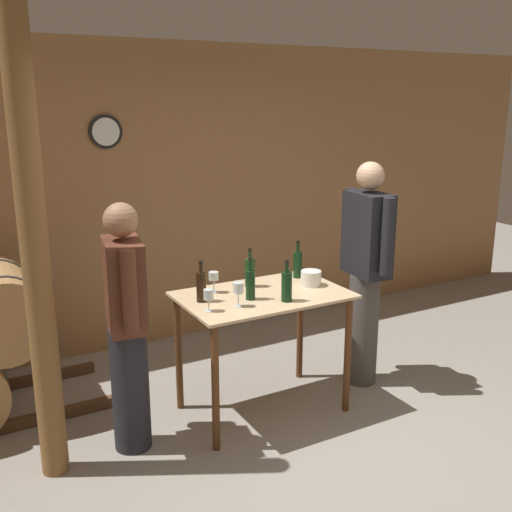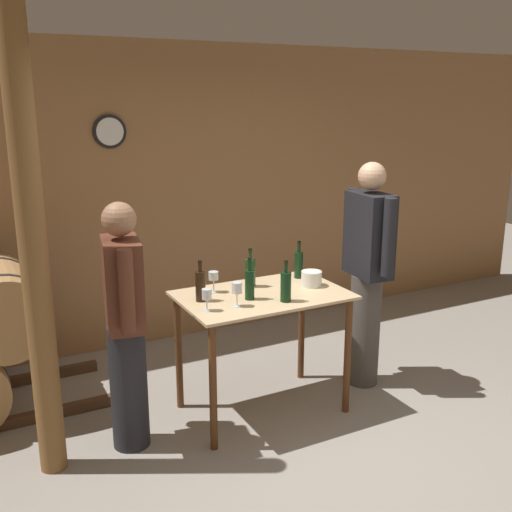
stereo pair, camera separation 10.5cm
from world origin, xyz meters
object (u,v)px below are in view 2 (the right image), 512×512
object	(u,v)px
wine_bottle_far_left	(200,285)
wine_bottle_center	(250,272)
wine_glass_near_left	(207,295)
ice_bucket	(311,279)
wooden_post	(34,257)
wine_bottle_left	(250,283)
wine_glass_near_center	(213,277)
wine_bottle_far_right	(299,264)
person_host	(367,270)
wine_bottle_right	(286,286)
wine_glass_near_right	(237,289)
person_visitor_with_scarf	(125,323)

from	to	relation	value
wine_bottle_far_left	wine_bottle_center	bearing A→B (deg)	16.43
wine_glass_near_left	ice_bucket	xyz separation A→B (m)	(0.88, 0.14, -0.05)
wooden_post	wine_bottle_far_left	size ratio (longest dim) A/B	9.51
wine_bottle_far_left	wine_bottle_left	world-z (taller)	wine_bottle_left
wine_glass_near_center	wine_bottle_far_right	bearing A→B (deg)	1.81
wine_bottle_far_right	person_host	distance (m)	0.54
wine_bottle_left	person_host	distance (m)	1.05
wine_bottle_center	wine_glass_near_center	xyz separation A→B (m)	(-0.29, 0.00, 0.00)
wine_bottle_right	person_host	distance (m)	0.88
wooden_post	wine_glass_near_right	size ratio (longest dim) A/B	16.42
wine_glass_near_right	wine_glass_near_left	bearing A→B (deg)	176.90
wine_glass_near_center	wine_bottle_left	bearing A→B (deg)	-58.67
wine_glass_near_right	wine_bottle_left	bearing A→B (deg)	32.63
wooden_post	ice_bucket	distance (m)	1.93
wooden_post	wine_bottle_left	distance (m)	1.39
wooden_post	wine_bottle_far_left	distance (m)	1.10
wine_bottle_center	wine_glass_near_center	distance (m)	0.29
wine_glass_near_right	person_host	world-z (taller)	person_host
wine_bottle_far_left	wine_bottle_left	bearing A→B (deg)	-21.39
wine_bottle_left	wine_bottle_right	distance (m)	0.25
person_host	wine_bottle_left	bearing A→B (deg)	-176.21
wine_bottle_far_left	person_host	xyz separation A→B (m)	(1.36, -0.05, -0.07)
wooden_post	wine_glass_near_left	xyz separation A→B (m)	(1.00, -0.10, -0.35)
ice_bucket	person_host	bearing A→B (deg)	1.04
person_visitor_with_scarf	wine_bottle_left	bearing A→B (deg)	-3.57
wine_bottle_center	wine_bottle_far_right	distance (m)	0.43
wooden_post	wine_bottle_right	xyz separation A→B (m)	(1.55, -0.18, -0.35)
wine_bottle_center	ice_bucket	distance (m)	0.45
wine_bottle_far_left	wine_glass_near_center	xyz separation A→B (m)	(0.15, 0.13, 0.00)
ice_bucket	wine_bottle_center	bearing A→B (deg)	154.60
wine_glass_near_left	wine_glass_near_center	bearing A→B (deg)	59.99
wooden_post	wine_glass_near_center	distance (m)	1.27
wine_bottle_far_left	ice_bucket	world-z (taller)	wine_bottle_far_left
wine_glass_near_center	wine_glass_near_right	bearing A→B (deg)	-87.28
wooden_post	wine_glass_near_left	world-z (taller)	wooden_post
wine_glass_near_center	wine_bottle_center	bearing A→B (deg)	-0.70
wine_bottle_far_right	ice_bucket	size ratio (longest dim) A/B	1.91
wine_bottle_far_left	wine_bottle_far_right	size ratio (longest dim) A/B	1.00
person_visitor_with_scarf	wine_glass_near_left	bearing A→B (deg)	-14.55
wine_bottle_center	wine_glass_near_left	size ratio (longest dim) A/B	1.96
wine_bottle_far_left	wine_glass_near_right	world-z (taller)	wine_bottle_far_left
wine_bottle_far_right	person_host	bearing A→B (deg)	-22.86
wine_bottle_far_right	wine_glass_near_center	distance (m)	0.71
wooden_post	wine_bottle_center	world-z (taller)	wooden_post
wine_glass_near_right	ice_bucket	bearing A→B (deg)	12.48
wine_glass_near_right	person_host	size ratio (longest dim) A/B	0.09
wooden_post	wine_glass_near_right	world-z (taller)	wooden_post
wine_bottle_center	wine_glass_near_left	world-z (taller)	wine_bottle_center
person_host	wine_glass_near_center	bearing A→B (deg)	171.28
wine_glass_near_left	person_host	distance (m)	1.40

